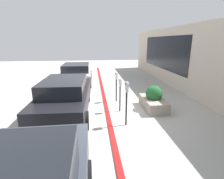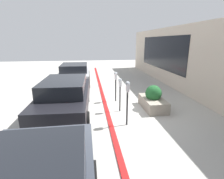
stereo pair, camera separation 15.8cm
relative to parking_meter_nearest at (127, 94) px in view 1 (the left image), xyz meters
name	(u,v)px [view 1 (the left image)]	position (x,y,z in m)	size (l,w,h in m)	color
ground_plane	(109,111)	(1.29, 0.48, -1.12)	(40.00, 40.00, 0.00)	#ADAAA3
curb_strip	(107,111)	(1.29, 0.56, -1.10)	(24.50, 0.16, 0.04)	red
building_facade	(215,65)	(1.29, -3.99, 0.75)	(24.50, 0.17, 3.73)	beige
parking_meter_nearest	(127,94)	(0.00, 0.00, 0.00)	(0.18, 0.15, 1.57)	#232326
parking_meter_second	(120,87)	(1.26, 0.02, -0.09)	(0.18, 0.15, 1.41)	#232326
parking_meter_middle	(116,80)	(2.54, 0.01, -0.08)	(0.19, 0.16, 1.45)	#232326
planter_box	(153,100)	(1.37, -1.45, -0.73)	(1.66, 0.84, 1.04)	gray
parked_car_middle	(66,96)	(1.20, 2.20, -0.35)	(4.58, 1.90, 1.47)	black
parked_car_rear	(77,73)	(6.48, 2.22, -0.38)	(4.33, 1.98, 1.37)	#B7B7BC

